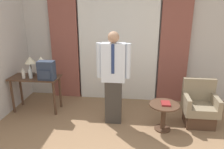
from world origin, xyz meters
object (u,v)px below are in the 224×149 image
at_px(side_table, 164,112).
at_px(book, 166,103).
at_px(bottle_near_edge, 30,73).
at_px(bottle_by_lamp, 23,74).
at_px(backpack, 46,71).
at_px(person, 113,75).
at_px(table_lamp_right, 41,62).
at_px(desk, 36,83).
at_px(table_lamp_left, 30,62).
at_px(armchair, 199,108).

xyz_separation_m(side_table, book, (0.02, 0.00, 0.18)).
height_order(bottle_near_edge, side_table, bottle_near_edge).
distance_m(bottle_by_lamp, book, 2.90).
bearing_deg(backpack, person, -8.74).
distance_m(person, side_table, 1.14).
relative_size(table_lamp_right, backpack, 1.07).
bearing_deg(bottle_by_lamp, person, -7.02).
xyz_separation_m(desk, backpack, (0.32, -0.12, 0.33)).
xyz_separation_m(table_lamp_left, bottle_by_lamp, (-0.07, -0.21, -0.22)).
relative_size(table_lamp_left, person, 0.23).
relative_size(table_lamp_right, book, 1.99).
height_order(bottle_by_lamp, person, person).
relative_size(table_lamp_right, armchair, 0.47).
height_order(desk, table_lamp_right, table_lamp_right).
relative_size(backpack, armchair, 0.44).
bearing_deg(book, desk, 169.29).
distance_m(table_lamp_right, bottle_by_lamp, 0.44).
relative_size(bottle_near_edge, side_table, 0.46).
xyz_separation_m(backpack, book, (2.35, -0.38, -0.42)).
distance_m(backpack, person, 1.40).
height_order(table_lamp_left, book, table_lamp_left).
height_order(table_lamp_right, side_table, table_lamp_right).
xyz_separation_m(bottle_by_lamp, armchair, (3.54, -0.12, -0.52)).
height_order(person, armchair, person).
bearing_deg(person, desk, 168.82).
height_order(desk, armchair, armchair).
bearing_deg(person, bottle_near_edge, 171.61).
relative_size(person, book, 8.56).
bearing_deg(table_lamp_left, side_table, -12.56).
distance_m(desk, bottle_by_lamp, 0.31).
xyz_separation_m(bottle_near_edge, bottle_by_lamp, (-0.14, -0.03, -0.02)).
distance_m(table_lamp_left, table_lamp_right, 0.24).
bearing_deg(armchair, bottle_near_edge, 177.61).
bearing_deg(armchair, bottle_by_lamp, 178.11).
xyz_separation_m(table_lamp_right, armchair, (3.23, -0.33, -0.74)).
height_order(bottle_near_edge, backpack, backpack).
height_order(desk, table_lamp_left, table_lamp_left).
xyz_separation_m(backpack, person, (1.38, -0.21, 0.02)).
height_order(desk, bottle_by_lamp, bottle_by_lamp).
bearing_deg(bottle_near_edge, side_table, -9.06).
height_order(table_lamp_left, armchair, table_lamp_left).
relative_size(table_lamp_right, bottle_by_lamp, 1.98).
distance_m(table_lamp_right, backpack, 0.33).
bearing_deg(desk, table_lamp_right, 41.96).
bearing_deg(table_lamp_right, table_lamp_left, 180.00).
bearing_deg(table_lamp_right, person, -15.72).
relative_size(table_lamp_left, backpack, 1.07).
bearing_deg(armchair, table_lamp_right, 174.19).
height_order(bottle_by_lamp, side_table, bottle_by_lamp).
height_order(backpack, book, backpack).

